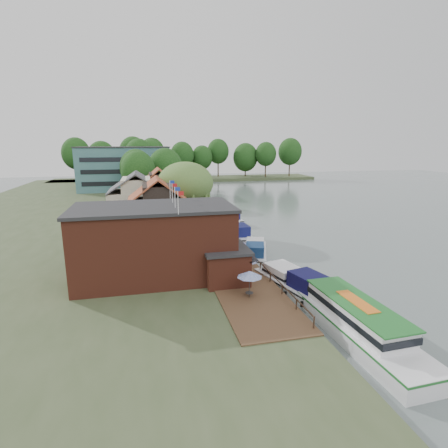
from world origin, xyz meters
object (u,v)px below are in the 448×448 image
cottage_c (159,191)px  cruiser_3 (227,216)px  umbrella_0 (249,284)px  willow (186,195)px  pub (175,240)px  cruiser_1 (255,249)px  swan (339,311)px  cottage_b (137,198)px  cruiser_0 (294,280)px  umbrella_2 (232,259)px  umbrella_4 (221,243)px  umbrella_5 (226,235)px  umbrella_3 (238,249)px  cottage_a (158,208)px  hotel_block (125,168)px  cruiser_2 (235,231)px  umbrella_1 (245,268)px  tour_boat (361,323)px  umbrella_6 (221,232)px

cottage_c → cruiser_3: cottage_c is taller
umbrella_0 → willow: bearing=94.7°
pub → cruiser_1: pub is taller
cruiser_1 → swan: cruiser_1 is taller
cottage_b → cruiser_0: 33.43m
pub → umbrella_2: 6.30m
cottage_c → umbrella_4: (6.00, -27.95, -2.96)m
pub → umbrella_5: 12.25m
umbrella_2 → umbrella_3: (1.54, 3.11, 0.00)m
umbrella_3 → cottage_a: bearing=125.2°
cottage_b → umbrella_2: (9.84, -25.00, -2.96)m
pub → cruiser_3: size_ratio=2.08×
pub → hotel_block: bearing=96.4°
willow → umbrella_4: size_ratio=4.39×
cottage_b → cruiser_0: cottage_b is taller
cruiser_2 → umbrella_1: bearing=-103.7°
tour_boat → cruiser_2: bearing=91.5°
cruiser_1 → umbrella_6: bearing=141.4°
umbrella_1 → umbrella_2: bearing=102.2°
umbrella_0 → umbrella_2: (0.14, 6.88, 0.00)m
cottage_b → cruiser_3: cottage_b is taller
umbrella_2 → umbrella_4: bearing=88.5°
cruiser_0 → tour_boat: tour_boat is taller
cottage_a → cottage_b: size_ratio=0.90×
cottage_b → umbrella_4: 21.63m
umbrella_2 → umbrella_3: size_ratio=1.01×
umbrella_4 → cruiser_0: size_ratio=0.22×
cottage_c → umbrella_4: 28.74m
cottage_a → cruiser_0: 23.31m
hotel_block → swan: (20.85, -80.55, -6.93)m
umbrella_3 → umbrella_2: bearing=-116.3°
tour_boat → swan: (0.73, 4.06, -1.22)m
willow → cruiser_2: willow is taller
cottage_b → tour_boat: bearing=-67.3°
cottage_a → cruiser_0: (11.82, -19.71, -3.93)m
umbrella_2 → umbrella_4: (0.16, 6.05, 0.00)m
cruiser_0 → cruiser_3: 31.41m
hotel_block → umbrella_2: bearing=-79.0°
willow → umbrella_4: 14.70m
pub → umbrella_1: bearing=-24.4°
pub → tour_boat: bearing=-48.3°
cruiser_3 → cottage_b: bearing=172.4°
hotel_block → umbrella_4: size_ratio=10.69×
umbrella_1 → umbrella_5: (0.97, 12.37, 0.00)m
umbrella_5 → cruiser_0: 14.57m
hotel_block → cruiser_3: 48.84m
cottage_a → cruiser_2: cottage_a is taller
umbrella_5 → swan: size_ratio=5.40×
hotel_block → cruiser_1: hotel_block is taller
cruiser_3 → tour_boat: bearing=-103.1°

